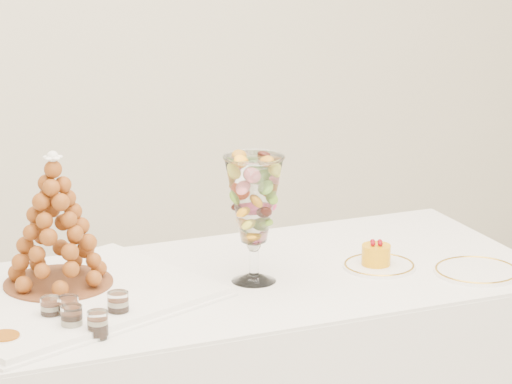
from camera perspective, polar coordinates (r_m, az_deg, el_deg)
lace_tray at (r=3.06m, az=-8.92°, el=-4.97°), size 0.79×0.68×0.02m
macaron_vase at (r=3.11m, az=-0.10°, el=-0.43°), size 0.15×0.15×0.33m
cake_plate at (r=3.29m, az=5.82°, el=-3.49°), size 0.20×0.20×0.01m
spare_plate at (r=3.29m, az=10.34°, el=-3.70°), size 0.23×0.23×0.01m
verrine_a at (r=2.93m, az=-9.64°, el=-5.51°), size 0.06×0.06×0.07m
verrine_b at (r=2.92m, az=-8.81°, el=-5.51°), size 0.06×0.06×0.07m
verrine_c at (r=2.93m, az=-6.50°, el=-5.36°), size 0.06×0.06×0.07m
verrine_d at (r=2.86m, az=-8.66°, el=-5.97°), size 0.06×0.06×0.07m
verrine_e at (r=2.83m, az=-7.45°, el=-6.22°), size 0.05×0.05×0.07m
ramekin_front at (r=2.82m, az=-11.76°, el=-6.90°), size 0.08×0.08×0.02m
croquembouche at (r=3.08m, az=-9.42°, el=-1.33°), size 0.28×0.28×0.35m
mousse_cake at (r=3.28m, az=5.67°, el=-2.94°), size 0.08×0.08×0.07m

